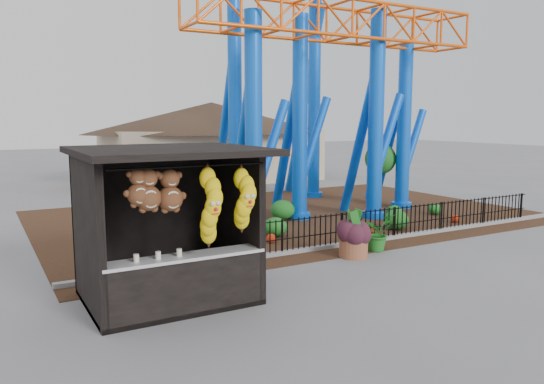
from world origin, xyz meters
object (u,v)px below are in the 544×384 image
potted_plant (376,233)px  roller_coaster (311,45)px  prize_booth (170,228)px  terracotta_planter (353,247)px

potted_plant → roller_coaster: bearing=58.3°
prize_booth → terracotta_planter: (5.38, 1.02, -1.26)m
prize_booth → roller_coaster: (8.12, 7.32, 4.91)m
terracotta_planter → potted_plant: 1.06m
prize_booth → terracotta_planter: prize_booth is taller
roller_coaster → terracotta_planter: roller_coaster is taller
terracotta_planter → potted_plant: bearing=14.2°
roller_coaster → potted_plant: size_ratio=10.72×
prize_booth → roller_coaster: bearing=42.0°
prize_booth → roller_coaster: 11.99m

